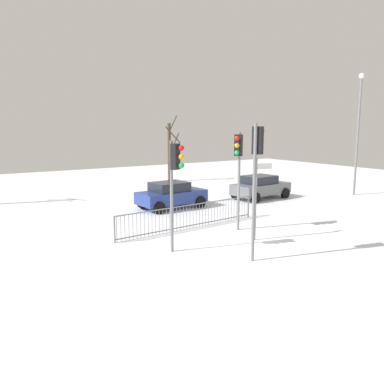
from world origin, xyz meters
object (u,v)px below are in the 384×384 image
direction_sign_post (257,195)px  street_lamp (358,123)px  traffic_light_mid_left (175,171)px  bare_tree_left (170,150)px  car_blue_near (171,195)px  traffic_light_rear_right (238,159)px  car_grey_trailing (260,187)px  traffic_light_foreground_right (257,161)px

direction_sign_post → street_lamp: 13.66m
traffic_light_mid_left → bare_tree_left: 18.62m
direction_sign_post → car_blue_near: direction_sign_post is taller
traffic_light_rear_right → bare_tree_left: (5.30, 15.14, -0.57)m
direction_sign_post → bare_tree_left: size_ratio=0.62×
car_grey_trailing → bare_tree_left: size_ratio=0.74×
traffic_light_rear_right → traffic_light_mid_left: 3.94m
car_grey_trailing → street_lamp: street_lamp is taller
street_lamp → traffic_light_mid_left: bearing=-166.0°
traffic_light_mid_left → car_blue_near: size_ratio=1.02×
car_blue_near → car_grey_trailing: size_ratio=1.00×
traffic_light_foreground_right → bare_tree_left: (7.23, 18.42, -0.81)m
traffic_light_mid_left → direction_sign_post: 3.68m
traffic_light_rear_right → car_blue_near: size_ratio=1.09×
traffic_light_mid_left → bare_tree_left: bearing=-146.2°
direction_sign_post → bare_tree_left: 17.57m
car_grey_trailing → bare_tree_left: bare_tree_left is taller
traffic_light_rear_right → car_blue_near: traffic_light_rear_right is taller
traffic_light_foreground_right → traffic_light_mid_left: 2.87m
traffic_light_mid_left → traffic_light_foreground_right: bearing=103.3°
traffic_light_foreground_right → direction_sign_post: traffic_light_foreground_right is taller
traffic_light_rear_right → car_grey_trailing: (6.11, 5.19, -2.35)m
traffic_light_foreground_right → traffic_light_rear_right: bearing=128.5°
traffic_light_rear_right → street_lamp: street_lamp is taller
traffic_light_foreground_right → traffic_light_mid_left: traffic_light_foreground_right is taller
traffic_light_rear_right → bare_tree_left: size_ratio=0.80×
traffic_light_foreground_right → bare_tree_left: size_ratio=0.86×
car_grey_trailing → traffic_light_rear_right: bearing=-144.3°
direction_sign_post → car_grey_trailing: direction_sign_post is taller
car_blue_near → car_grey_trailing: (6.14, -0.50, 0.00)m
traffic_light_mid_left → direction_sign_post: traffic_light_mid_left is taller
car_blue_near → car_grey_trailing: bearing=-8.9°
traffic_light_foreground_right → bare_tree_left: bare_tree_left is taller
car_grey_trailing → street_lamp: 7.71m
street_lamp → traffic_light_foreground_right: bearing=-156.6°
car_blue_near → traffic_light_rear_right: bearing=-94.0°
traffic_light_foreground_right → street_lamp: (14.26, 6.17, 1.33)m
traffic_light_foreground_right → street_lamp: bearing=92.4°
car_grey_trailing → traffic_light_foreground_right: bearing=-138.2°
direction_sign_post → car_blue_near: 7.29m
street_lamp → bare_tree_left: street_lamp is taller
direction_sign_post → street_lamp: (12.61, 4.40, 2.85)m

